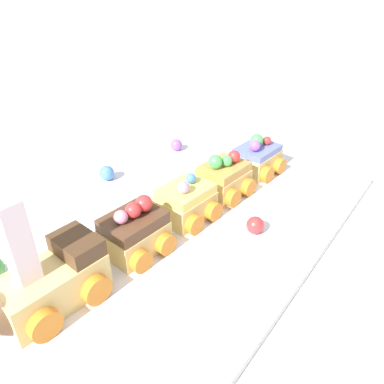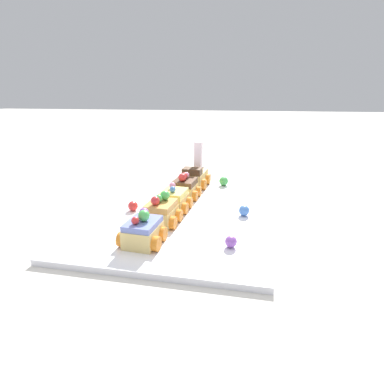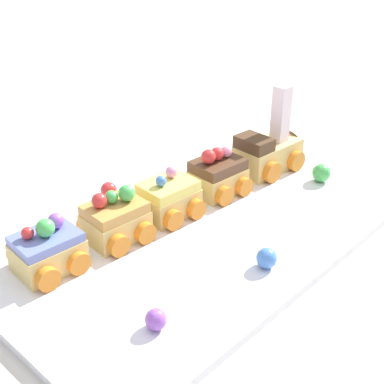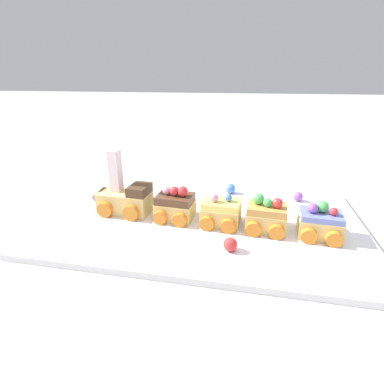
# 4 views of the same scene
# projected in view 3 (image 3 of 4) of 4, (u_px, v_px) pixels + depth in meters

# --- Properties ---
(ground_plane) EXTENTS (10.00, 10.00, 0.00)m
(ground_plane) POSITION_uv_depth(u_px,v_px,m) (196.00, 217.00, 0.74)
(ground_plane) COLOR beige
(display_board) EXTENTS (0.61, 0.40, 0.01)m
(display_board) POSITION_uv_depth(u_px,v_px,m) (196.00, 213.00, 0.73)
(display_board) COLOR white
(display_board) RESTS_ON ground_plane
(cake_train_locomotive) EXTENTS (0.14, 0.08, 0.13)m
(cake_train_locomotive) POSITION_uv_depth(u_px,v_px,m) (272.00, 149.00, 0.83)
(cake_train_locomotive) COLOR #E5C675
(cake_train_locomotive) RESTS_ON display_board
(cake_car_chocolate) EXTENTS (0.08, 0.08, 0.07)m
(cake_car_chocolate) POSITION_uv_depth(u_px,v_px,m) (217.00, 176.00, 0.76)
(cake_car_chocolate) COLOR #E5C675
(cake_car_chocolate) RESTS_ON display_board
(cake_car_lemon) EXTENTS (0.08, 0.08, 0.06)m
(cake_car_lemon) POSITION_uv_depth(u_px,v_px,m) (168.00, 199.00, 0.71)
(cake_car_lemon) COLOR #E5C675
(cake_car_lemon) RESTS_ON display_board
(cake_car_caramel) EXTENTS (0.08, 0.08, 0.07)m
(cake_car_caramel) POSITION_uv_depth(u_px,v_px,m) (116.00, 220.00, 0.66)
(cake_car_caramel) COLOR #E5C675
(cake_car_caramel) RESTS_ON display_board
(cake_car_blueberry) EXTENTS (0.08, 0.08, 0.07)m
(cake_car_blueberry) POSITION_uv_depth(u_px,v_px,m) (48.00, 251.00, 0.60)
(cake_car_blueberry) COLOR #E5C675
(cake_car_blueberry) RESTS_ON display_board
(gumball_blue) EXTENTS (0.02, 0.02, 0.02)m
(gumball_blue) POSITION_uv_depth(u_px,v_px,m) (267.00, 258.00, 0.61)
(gumball_blue) COLOR #4C84E0
(gumball_blue) RESTS_ON display_board
(gumball_red) EXTENTS (0.02, 0.02, 0.02)m
(gumball_red) POSITION_uv_depth(u_px,v_px,m) (109.00, 190.00, 0.76)
(gumball_red) COLOR red
(gumball_red) RESTS_ON display_board
(gumball_purple) EXTENTS (0.02, 0.02, 0.02)m
(gumball_purple) POSITION_uv_depth(u_px,v_px,m) (156.00, 319.00, 0.52)
(gumball_purple) COLOR #9956C6
(gumball_purple) RESTS_ON display_board
(gumball_green) EXTENTS (0.03, 0.03, 0.03)m
(gumball_green) POSITION_uv_depth(u_px,v_px,m) (322.00, 173.00, 0.80)
(gumball_green) COLOR #4CBC56
(gumball_green) RESTS_ON display_board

